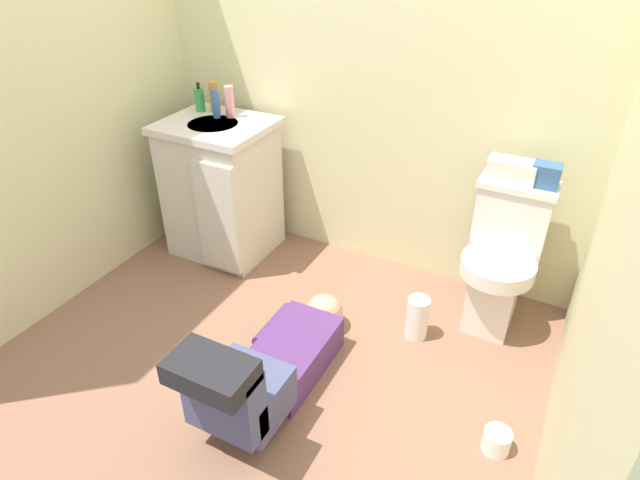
{
  "coord_description": "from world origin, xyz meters",
  "views": [
    {
      "loc": [
        1.08,
        -1.57,
        1.86
      ],
      "look_at": [
        0.05,
        0.42,
        0.45
      ],
      "focal_mm": 30.28,
      "sensor_mm": 36.0,
      "label": 1
    }
  ],
  "objects_px": {
    "bottle_amber": "(214,97)",
    "toilet_paper_roll": "(497,441)",
    "vanity_cabinet": "(222,188)",
    "bottle_blue": "(216,104)",
    "faucet": "(229,106)",
    "toiletry_bag": "(546,175)",
    "toilet": "(501,259)",
    "tissue_box": "(512,170)",
    "paper_towel_roll": "(417,318)",
    "bottle_pink": "(230,102)",
    "person_plumber": "(269,366)",
    "soap_dispenser": "(200,99)"
  },
  "relations": [
    {
      "from": "toilet_paper_roll",
      "to": "toiletry_bag",
      "type": "bearing_deg",
      "value": 96.05
    },
    {
      "from": "vanity_cabinet",
      "to": "person_plumber",
      "type": "xyz_separation_m",
      "value": [
        0.88,
        -0.91,
        -0.24
      ]
    },
    {
      "from": "toilet",
      "to": "vanity_cabinet",
      "type": "bearing_deg",
      "value": -177.47
    },
    {
      "from": "bottle_blue",
      "to": "bottle_pink",
      "type": "relative_size",
      "value": 0.9
    },
    {
      "from": "soap_dispenser",
      "to": "toilet_paper_roll",
      "type": "height_order",
      "value": "soap_dispenser"
    },
    {
      "from": "toilet",
      "to": "faucet",
      "type": "bearing_deg",
      "value": 177.4
    },
    {
      "from": "toilet",
      "to": "person_plumber",
      "type": "bearing_deg",
      "value": -127.15
    },
    {
      "from": "faucet",
      "to": "tissue_box",
      "type": "height_order",
      "value": "faucet"
    },
    {
      "from": "person_plumber",
      "to": "bottle_pink",
      "type": "relative_size",
      "value": 6.02
    },
    {
      "from": "bottle_amber",
      "to": "toilet_paper_roll",
      "type": "distance_m",
      "value": 2.3
    },
    {
      "from": "toilet",
      "to": "faucet",
      "type": "distance_m",
      "value": 1.71
    },
    {
      "from": "faucet",
      "to": "bottle_pink",
      "type": "distance_m",
      "value": 0.06
    },
    {
      "from": "bottle_blue",
      "to": "toilet_paper_roll",
      "type": "height_order",
      "value": "bottle_blue"
    },
    {
      "from": "tissue_box",
      "to": "paper_towel_roll",
      "type": "distance_m",
      "value": 0.84
    },
    {
      "from": "toilet_paper_roll",
      "to": "bottle_blue",
      "type": "bearing_deg",
      "value": 156.33
    },
    {
      "from": "toiletry_bag",
      "to": "faucet",
      "type": "bearing_deg",
      "value": -179.45
    },
    {
      "from": "soap_dispenser",
      "to": "toilet",
      "type": "bearing_deg",
      "value": -1.7
    },
    {
      "from": "vanity_cabinet",
      "to": "toilet",
      "type": "bearing_deg",
      "value": 2.53
    },
    {
      "from": "vanity_cabinet",
      "to": "soap_dispenser",
      "type": "height_order",
      "value": "soap_dispenser"
    },
    {
      "from": "toiletry_bag",
      "to": "bottle_pink",
      "type": "xyz_separation_m",
      "value": [
        -1.71,
        -0.04,
        0.1
      ]
    },
    {
      "from": "toiletry_bag",
      "to": "bottle_blue",
      "type": "relative_size",
      "value": 0.77
    },
    {
      "from": "faucet",
      "to": "bottle_blue",
      "type": "distance_m",
      "value": 0.08
    },
    {
      "from": "bottle_blue",
      "to": "tissue_box",
      "type": "bearing_deg",
      "value": 3.03
    },
    {
      "from": "toilet",
      "to": "faucet",
      "type": "height_order",
      "value": "faucet"
    },
    {
      "from": "toilet",
      "to": "bottle_pink",
      "type": "relative_size",
      "value": 4.24
    },
    {
      "from": "bottle_amber",
      "to": "toilet",
      "type": "bearing_deg",
      "value": -2.77
    },
    {
      "from": "person_plumber",
      "to": "toiletry_bag",
      "type": "distance_m",
      "value": 1.51
    },
    {
      "from": "bottle_amber",
      "to": "bottle_blue",
      "type": "distance_m",
      "value": 0.1
    },
    {
      "from": "tissue_box",
      "to": "paper_towel_roll",
      "type": "bearing_deg",
      "value": -121.88
    },
    {
      "from": "faucet",
      "to": "toiletry_bag",
      "type": "bearing_deg",
      "value": 0.55
    },
    {
      "from": "bottle_blue",
      "to": "toiletry_bag",
      "type": "bearing_deg",
      "value": 2.77
    },
    {
      "from": "bottle_pink",
      "to": "toiletry_bag",
      "type": "bearing_deg",
      "value": 1.49
    },
    {
      "from": "soap_dispenser",
      "to": "toilet_paper_roll",
      "type": "distance_m",
      "value": 2.36
    },
    {
      "from": "soap_dispenser",
      "to": "vanity_cabinet",
      "type": "bearing_deg",
      "value": -33.1
    },
    {
      "from": "toiletry_bag",
      "to": "soap_dispenser",
      "type": "relative_size",
      "value": 0.75
    },
    {
      "from": "bottle_blue",
      "to": "person_plumber",
      "type": "bearing_deg",
      "value": -46.93
    },
    {
      "from": "bottle_amber",
      "to": "paper_towel_roll",
      "type": "distance_m",
      "value": 1.69
    },
    {
      "from": "bottle_amber",
      "to": "toilet_paper_roll",
      "type": "relative_size",
      "value": 1.59
    },
    {
      "from": "vanity_cabinet",
      "to": "faucet",
      "type": "bearing_deg",
      "value": 91.31
    },
    {
      "from": "faucet",
      "to": "toilet_paper_roll",
      "type": "relative_size",
      "value": 0.91
    },
    {
      "from": "bottle_blue",
      "to": "bottle_pink",
      "type": "xyz_separation_m",
      "value": [
        0.07,
        0.04,
        0.01
      ]
    },
    {
      "from": "vanity_cabinet",
      "to": "bottle_blue",
      "type": "height_order",
      "value": "bottle_blue"
    },
    {
      "from": "faucet",
      "to": "soap_dispenser",
      "type": "distance_m",
      "value": 0.19
    },
    {
      "from": "bottle_pink",
      "to": "paper_towel_roll",
      "type": "bearing_deg",
      "value": -15.68
    },
    {
      "from": "bottle_amber",
      "to": "paper_towel_roll",
      "type": "bearing_deg",
      "value": -15.7
    },
    {
      "from": "tissue_box",
      "to": "paper_towel_roll",
      "type": "xyz_separation_m",
      "value": [
        -0.25,
        -0.41,
        -0.69
      ]
    },
    {
      "from": "paper_towel_roll",
      "to": "tissue_box",
      "type": "bearing_deg",
      "value": 58.12
    },
    {
      "from": "toilet",
      "to": "bottle_amber",
      "type": "bearing_deg",
      "value": 177.23
    },
    {
      "from": "tissue_box",
      "to": "bottle_amber",
      "type": "relative_size",
      "value": 1.26
    },
    {
      "from": "faucet",
      "to": "bottle_pink",
      "type": "height_order",
      "value": "bottle_pink"
    }
  ]
}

